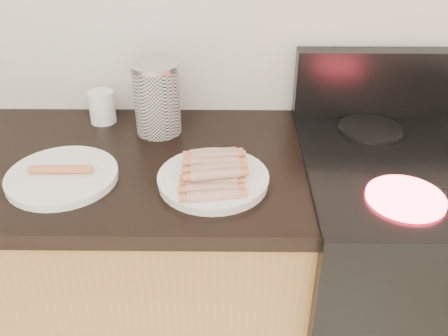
{
  "coord_description": "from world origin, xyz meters",
  "views": [
    {
      "loc": [
        0.2,
        0.57,
        1.58
      ],
      "look_at": [
        0.19,
        1.62,
        0.92
      ],
      "focal_mm": 40.0,
      "sensor_mm": 36.0,
      "label": 1
    }
  ],
  "objects_px": {
    "main_plate": "(213,180)",
    "side_plate": "(62,176)",
    "stove": "(415,288)",
    "mug": "(102,107)",
    "canister": "(157,98)"
  },
  "relations": [
    {
      "from": "main_plate",
      "to": "side_plate",
      "type": "distance_m",
      "value": 0.37
    },
    {
      "from": "stove",
      "to": "mug",
      "type": "xyz_separation_m",
      "value": [
        -0.95,
        0.24,
        0.49
      ]
    },
    {
      "from": "stove",
      "to": "side_plate",
      "type": "bearing_deg",
      "value": -175.42
    },
    {
      "from": "stove",
      "to": "mug",
      "type": "bearing_deg",
      "value": 165.81
    },
    {
      "from": "canister",
      "to": "mug",
      "type": "distance_m",
      "value": 0.19
    },
    {
      "from": "stove",
      "to": "mug",
      "type": "relative_size",
      "value": 9.54
    },
    {
      "from": "stove",
      "to": "side_plate",
      "type": "height_order",
      "value": "side_plate"
    },
    {
      "from": "canister",
      "to": "mug",
      "type": "height_order",
      "value": "canister"
    },
    {
      "from": "side_plate",
      "to": "canister",
      "type": "distance_m",
      "value": 0.35
    },
    {
      "from": "stove",
      "to": "side_plate",
      "type": "relative_size",
      "value": 3.34
    },
    {
      "from": "mug",
      "to": "main_plate",
      "type": "bearing_deg",
      "value": -44.38
    },
    {
      "from": "mug",
      "to": "canister",
      "type": "bearing_deg",
      "value": -18.99
    },
    {
      "from": "main_plate",
      "to": "canister",
      "type": "bearing_deg",
      "value": 121.16
    },
    {
      "from": "stove",
      "to": "canister",
      "type": "relative_size",
      "value": 4.44
    },
    {
      "from": "side_plate",
      "to": "mug",
      "type": "distance_m",
      "value": 0.32
    }
  ]
}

